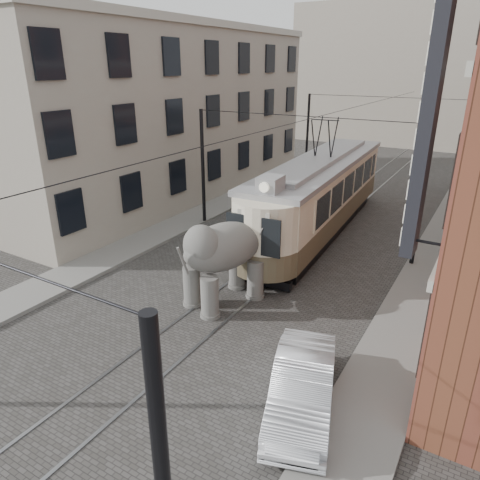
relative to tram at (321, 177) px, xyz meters
The scene contains 10 objects.
ground 8.50m from the tram, 91.12° to the right, with size 120.00×120.00×0.00m, color #423F3D.
tram_rails 8.49m from the tram, 91.12° to the right, with size 1.54×80.00×0.02m, color slate, non-canonical shape.
sidewalk_right 10.29m from the tram, 53.90° to the right, with size 2.00×60.00×0.15m, color slate.
sidewalk_left 10.77m from the tram, 129.72° to the right, with size 2.00×60.00×0.15m, color slate.
stucco_building 11.54m from the tram, 169.90° to the left, with size 7.00×24.00×10.00m, color gray.
distant_block 32.26m from the tram, 90.28° to the left, with size 28.00×10.00×14.00m, color gray.
catenary 3.04m from the tram, 96.75° to the right, with size 11.00×30.20×6.00m, color black, non-canonical shape.
tram is the anchor object (origin of this frame).
elephant 8.69m from the tram, 91.65° to the right, with size 2.97×5.38×3.30m, color #5D5A56, non-canonical shape.
parked_car 13.16m from the tram, 70.38° to the right, with size 1.46×4.15×1.37m, color silver.
Camera 1 is at (7.67, -12.54, 8.08)m, focal length 33.06 mm.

